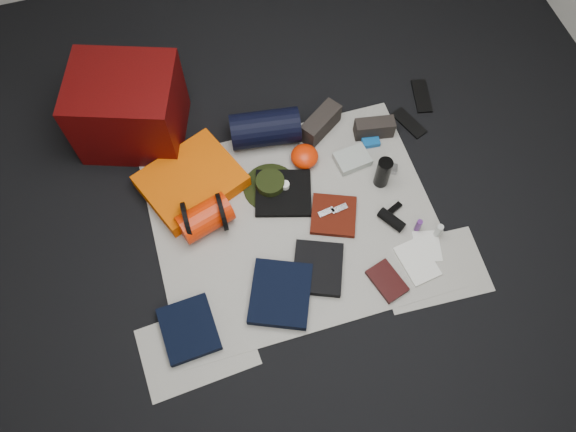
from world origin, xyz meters
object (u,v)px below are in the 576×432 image
object	(u,v)px
navy_duffel	(265,128)
compact_camera	(389,168)
red_cabinet	(128,108)
water_bottle	(383,173)
paperback_book	(387,281)
sleeping_pad	(191,181)
stuff_sack	(205,218)

from	to	relation	value
navy_duffel	compact_camera	world-z (taller)	navy_duffel
red_cabinet	compact_camera	distance (m)	1.59
water_bottle	paperback_book	distance (m)	0.64
red_cabinet	paperback_book	bearing A→B (deg)	-31.23
water_bottle	compact_camera	bearing A→B (deg)	39.25
navy_duffel	water_bottle	xyz separation A→B (m)	(0.57, -0.50, 0.00)
paperback_book	water_bottle	bearing A→B (deg)	55.56
sleeping_pad	navy_duffel	size ratio (longest dim) A/B	1.31
sleeping_pad	stuff_sack	distance (m)	0.28
red_cabinet	sleeping_pad	distance (m)	0.57
sleeping_pad	compact_camera	distance (m)	1.19
compact_camera	paperback_book	distance (m)	0.72
compact_camera	sleeping_pad	bearing A→B (deg)	-165.60
red_cabinet	sleeping_pad	size ratio (longest dim) A/B	1.09
water_bottle	paperback_book	size ratio (longest dim) A/B	1.01
paperback_book	navy_duffel	bearing A→B (deg)	92.45
water_bottle	paperback_book	xyz separation A→B (m)	(-0.19, -0.60, -0.09)
stuff_sack	sleeping_pad	bearing A→B (deg)	94.96
stuff_sack	water_bottle	world-z (taller)	water_bottle
stuff_sack	navy_duffel	bearing A→B (deg)	44.49
water_bottle	red_cabinet	bearing A→B (deg)	149.92
navy_duffel	paperback_book	world-z (taller)	navy_duffel
red_cabinet	water_bottle	bearing A→B (deg)	-10.98
stuff_sack	water_bottle	bearing A→B (deg)	-1.03
sleeping_pad	compact_camera	bearing A→B (deg)	-11.46
sleeping_pad	stuff_sack	size ratio (longest dim) A/B	1.82
sleeping_pad	navy_duffel	distance (m)	0.55
red_cabinet	paperback_book	size ratio (longest dim) A/B	2.75
sleeping_pad	compact_camera	world-z (taller)	sleeping_pad
water_bottle	sleeping_pad	bearing A→B (deg)	164.59
sleeping_pad	water_bottle	size ratio (longest dim) A/B	2.50
sleeping_pad	compact_camera	size ratio (longest dim) A/B	5.69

